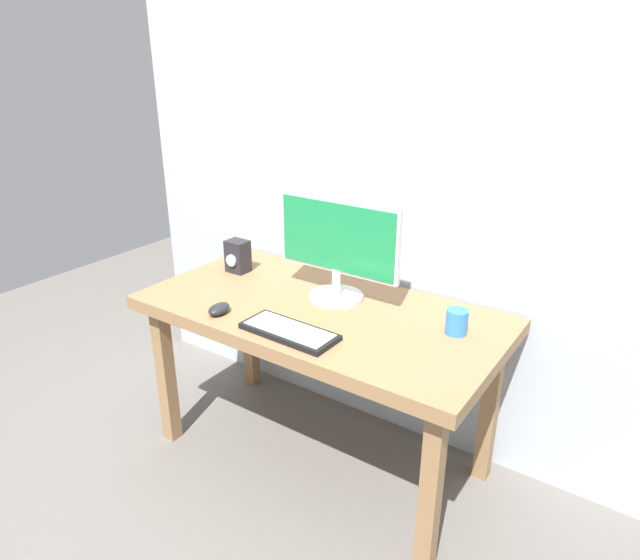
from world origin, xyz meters
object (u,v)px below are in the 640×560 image
(keyboard_primary, at_px, (289,331))
(mouse, at_px, (219,309))
(desk, at_px, (320,325))
(monitor, at_px, (338,246))
(audio_controller, at_px, (238,256))
(coffee_mug, at_px, (457,322))

(keyboard_primary, xyz_separation_m, mouse, (-0.33, -0.02, 0.01))
(desk, relative_size, monitor, 2.66)
(keyboard_primary, height_order, mouse, mouse)
(monitor, distance_m, audio_controller, 0.57)
(audio_controller, bearing_deg, monitor, 1.26)
(keyboard_primary, bearing_deg, mouse, -176.53)
(keyboard_primary, distance_m, mouse, 0.33)
(mouse, xyz_separation_m, coffee_mug, (0.83, 0.38, 0.03))
(monitor, relative_size, mouse, 5.29)
(monitor, height_order, mouse, monitor)
(mouse, distance_m, audio_controller, 0.46)
(monitor, height_order, keyboard_primary, monitor)
(monitor, bearing_deg, keyboard_primary, -84.68)
(mouse, bearing_deg, desk, 37.48)
(keyboard_primary, height_order, audio_controller, audio_controller)
(monitor, height_order, audio_controller, monitor)
(mouse, relative_size, audio_controller, 0.70)
(monitor, bearing_deg, desk, -92.49)
(monitor, xyz_separation_m, keyboard_primary, (0.04, -0.38, -0.22))
(mouse, height_order, coffee_mug, coffee_mug)
(desk, bearing_deg, mouse, -136.91)
(audio_controller, xyz_separation_m, coffee_mug, (1.08, -0.01, -0.03))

